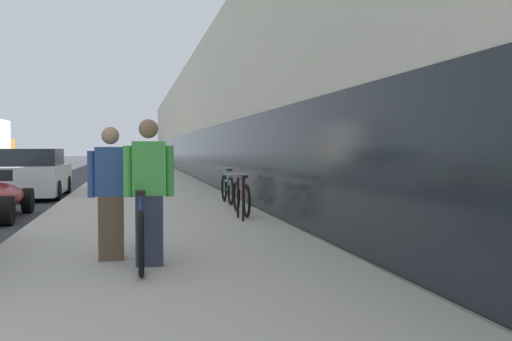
{
  "coord_description": "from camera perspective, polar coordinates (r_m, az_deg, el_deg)",
  "views": [
    {
      "loc": [
        5.74,
        -4.61,
        1.55
      ],
      "look_at": [
        9.53,
        12.98,
        0.84
      ],
      "focal_mm": 40.0,
      "sensor_mm": 36.0,
      "label": 1
    }
  ],
  "objects": [
    {
      "name": "person_rider",
      "position": [
        6.9,
        -10.67,
        -2.14
      ],
      "size": [
        0.59,
        0.23,
        1.74
      ],
      "color": "#33384C",
      "rests_on": "sidewalk_slab"
    },
    {
      "name": "bike_rack_hoop",
      "position": [
        11.17,
        -1.56,
        -2.3
      ],
      "size": [
        0.05,
        0.6,
        0.84
      ],
      "color": "black",
      "rests_on": "sidewalk_slab"
    },
    {
      "name": "storefront_facade",
      "position": [
        34.54,
        0.94,
        4.75
      ],
      "size": [
        10.01,
        70.0,
        6.11
      ],
      "color": "beige",
      "rests_on": "ground"
    },
    {
      "name": "parked_sedan_far",
      "position": [
        19.19,
        -21.32,
        -0.41
      ],
      "size": [
        1.9,
        4.49,
        1.53
      ],
      "color": "white",
      "rests_on": "ground"
    },
    {
      "name": "sidewalk_slab",
      "position": [
        25.66,
        -11.17,
        -1.08
      ],
      "size": [
        4.7,
        70.0,
        0.15
      ],
      "color": "#BCB5A5",
      "rests_on": "ground"
    },
    {
      "name": "cruiser_bike_middle",
      "position": [
        14.49,
        -2.89,
        -1.8
      ],
      "size": [
        0.52,
        1.73,
        0.89
      ],
      "color": "black",
      "rests_on": "sidewalk_slab"
    },
    {
      "name": "cruiser_bike_nearest",
      "position": [
        12.01,
        -1.48,
        -2.71
      ],
      "size": [
        0.52,
        1.8,
        0.85
      ],
      "color": "black",
      "rests_on": "sidewalk_slab"
    },
    {
      "name": "tandem_bicycle",
      "position": [
        7.28,
        -11.52,
        -5.77
      ],
      "size": [
        0.52,
        2.61,
        0.92
      ],
      "color": "black",
      "rests_on": "sidewalk_slab"
    },
    {
      "name": "person_bystander",
      "position": [
        7.36,
        -14.31,
        -2.21
      ],
      "size": [
        0.57,
        0.22,
        1.67
      ],
      "color": "brown",
      "rests_on": "sidewalk_slab"
    }
  ]
}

